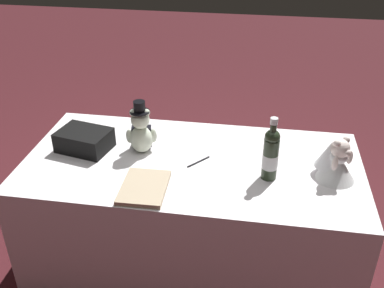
{
  "coord_description": "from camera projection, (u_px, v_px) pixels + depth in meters",
  "views": [
    {
      "loc": [
        0.31,
        -1.88,
        1.95
      ],
      "look_at": [
        0.0,
        0.0,
        0.85
      ],
      "focal_mm": 41.9,
      "sensor_mm": 36.0,
      "label": 1
    }
  ],
  "objects": [
    {
      "name": "champagne_bottle",
      "position": [
        271.0,
        154.0,
        2.06
      ],
      "size": [
        0.07,
        0.07,
        0.32
      ],
      "color": "#25321F",
      "rests_on": "reception_table"
    },
    {
      "name": "ground_plane",
      "position": [
        192.0,
        269.0,
        2.62
      ],
      "size": [
        12.0,
        12.0,
        0.0
      ],
      "primitive_type": "plane",
      "color": "#47191E"
    },
    {
      "name": "signing_pen",
      "position": [
        199.0,
        161.0,
        2.24
      ],
      "size": [
        0.1,
        0.12,
        0.01
      ],
      "color": "black",
      "rests_on": "reception_table"
    },
    {
      "name": "gift_case_black",
      "position": [
        84.0,
        140.0,
        2.33
      ],
      "size": [
        0.29,
        0.24,
        0.11
      ],
      "color": "black",
      "rests_on": "reception_table"
    },
    {
      "name": "guestbook",
      "position": [
        144.0,
        187.0,
        2.03
      ],
      "size": [
        0.21,
        0.28,
        0.02
      ],
      "primitive_type": "cube",
      "rotation": [
        0.0,
        0.0,
        0.03
      ],
      "color": "tan",
      "rests_on": "reception_table"
    },
    {
      "name": "reception_table",
      "position": [
        192.0,
        219.0,
        2.44
      ],
      "size": [
        1.69,
        0.84,
        0.75
      ],
      "primitive_type": "cube",
      "color": "white",
      "rests_on": "ground_plane"
    },
    {
      "name": "teddy_bear_bride",
      "position": [
        335.0,
        161.0,
        2.08
      ],
      "size": [
        0.22,
        0.22,
        0.22
      ],
      "color": "white",
      "rests_on": "reception_table"
    },
    {
      "name": "teddy_bear_groom",
      "position": [
        141.0,
        132.0,
        2.29
      ],
      "size": [
        0.16,
        0.14,
        0.28
      ],
      "color": "silver",
      "rests_on": "reception_table"
    }
  ]
}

